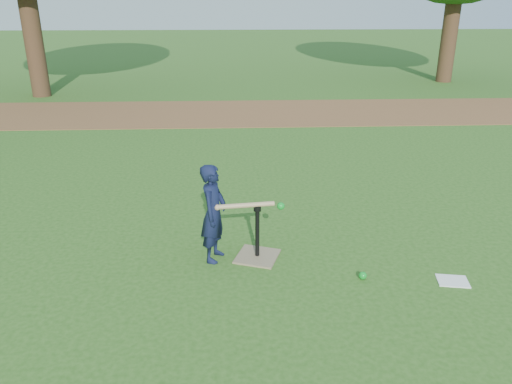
{
  "coord_description": "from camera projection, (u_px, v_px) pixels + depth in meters",
  "views": [
    {
      "loc": [
        -0.57,
        -4.56,
        2.66
      ],
      "look_at": [
        -0.32,
        0.55,
        0.65
      ],
      "focal_mm": 35.0,
      "sensor_mm": 36.0,
      "label": 1
    }
  ],
  "objects": [
    {
      "name": "batting_tee",
      "position": [
        257.0,
        248.0,
        5.42
      ],
      "size": [
        0.55,
        0.55,
        0.61
      ],
      "color": "#867255",
      "rests_on": "ground"
    },
    {
      "name": "clipboard",
      "position": [
        453.0,
        281.0,
        4.99
      ],
      "size": [
        0.34,
        0.28,
        0.01
      ],
      "primitive_type": "cube",
      "rotation": [
        0.0,
        0.0,
        -0.18
      ],
      "color": "white",
      "rests_on": "ground"
    },
    {
      "name": "child",
      "position": [
        214.0,
        213.0,
        5.24
      ],
      "size": [
        0.36,
        0.45,
        1.07
      ],
      "primitive_type": "imported",
      "rotation": [
        0.0,
        0.0,
        1.28
      ],
      "color": "black",
      "rests_on": "ground"
    },
    {
      "name": "wiffle_ball_ground",
      "position": [
        363.0,
        276.0,
        5.02
      ],
      "size": [
        0.08,
        0.08,
        0.08
      ],
      "primitive_type": "sphere",
      "color": "#0D9424",
      "rests_on": "ground"
    },
    {
      "name": "swing_action",
      "position": [
        250.0,
        206.0,
        5.2
      ],
      "size": [
        0.74,
        0.13,
        0.08
      ],
      "color": "tan",
      "rests_on": "ground"
    },
    {
      "name": "dirt_strip",
      "position": [
        256.0,
        113.0,
        12.2
      ],
      "size": [
        24.0,
        3.0,
        0.01
      ],
      "primitive_type": "cube",
      "color": "brown",
      "rests_on": "ground"
    },
    {
      "name": "ground",
      "position": [
        289.0,
        268.0,
        5.24
      ],
      "size": [
        80.0,
        80.0,
        0.0
      ],
      "primitive_type": "plane",
      "color": "#285116",
      "rests_on": "ground"
    }
  ]
}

